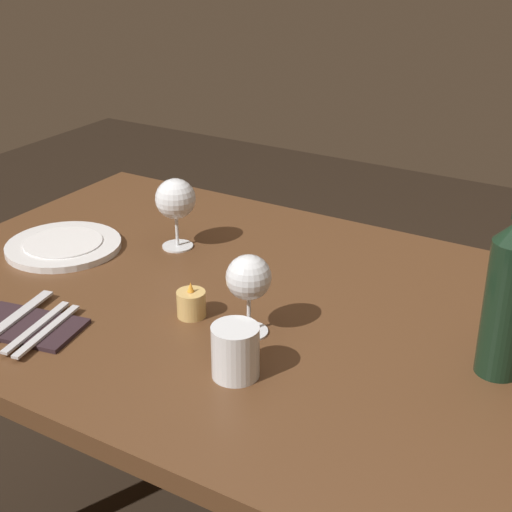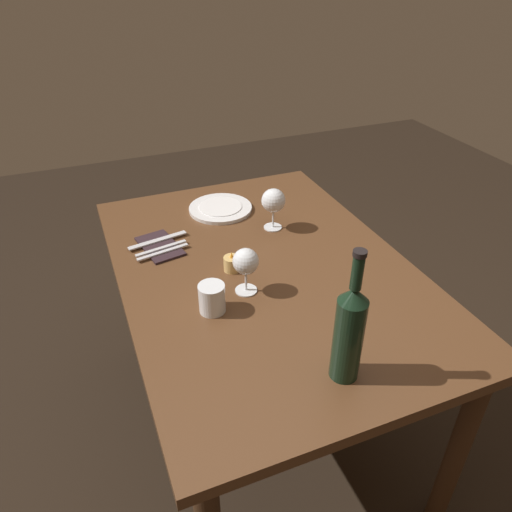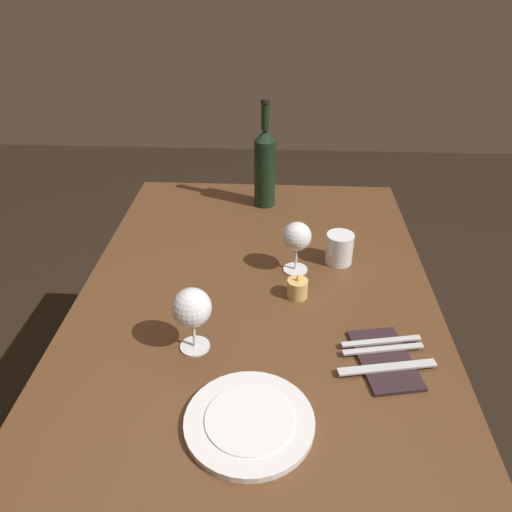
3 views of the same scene
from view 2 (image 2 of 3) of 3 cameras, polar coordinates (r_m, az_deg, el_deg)
The scene contains 12 objects.
ground_plane at distance 2.05m, azimuth 0.80°, elevation -18.56°, with size 6.00×6.00×0.00m, color black.
dining_table at distance 1.59m, azimuth 0.97°, elevation -3.95°, with size 1.30×0.90×0.74m.
wine_glass_left at distance 1.71m, azimuth 2.07°, elevation 6.50°, with size 0.09×0.09×0.15m.
wine_glass_right at distance 1.38m, azimuth -1.22°, elevation -0.76°, with size 0.08×0.08×0.14m.
wine_bottle at distance 1.12m, azimuth 10.97°, elevation -8.69°, with size 0.07×0.07×0.35m.
water_tumbler at distance 1.35m, azimuth -5.23°, elevation -5.14°, with size 0.08×0.08×0.09m.
votive_candle at distance 1.52m, azimuth -2.88°, elevation -0.96°, with size 0.05×0.05×0.07m.
dinner_plate at distance 1.88m, azimuth -4.23°, elevation 5.66°, with size 0.24×0.24×0.02m.
folded_napkin at distance 1.67m, azimuth -11.31°, elevation 1.15°, with size 0.21×0.14×0.01m.
fork_inner at distance 1.65m, azimuth -11.15°, elevation 0.91°, with size 0.05×0.18×0.00m.
fork_outer at distance 1.63m, azimuth -10.96°, elevation 0.47°, with size 0.05×0.18×0.00m.
table_knife at distance 1.69m, azimuth -11.55°, elevation 1.83°, with size 0.06×0.21×0.00m.
Camera 2 is at (-1.17, 0.50, 1.61)m, focal length 33.81 mm.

